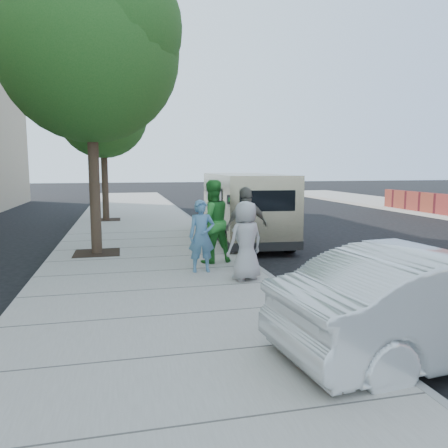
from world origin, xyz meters
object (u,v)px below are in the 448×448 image
(person_gray_shirt, at_px, (246,241))
(person_striped_polo, at_px, (247,227))
(tree_far, at_px, (103,109))
(van, at_px, (244,206))
(person_officer, at_px, (202,236))
(tree_near, at_px, (91,44))
(sedan, at_px, (439,303))
(parking_meter, at_px, (233,211))
(person_green_shirt, at_px, (212,221))

(person_gray_shirt, bearing_deg, person_striped_polo, -126.19)
(tree_far, xyz_separation_m, van, (4.56, -5.90, -3.71))
(person_officer, bearing_deg, tree_near, 133.36)
(sedan, bearing_deg, van, -6.38)
(parking_meter, xyz_separation_m, person_striped_polo, (-0.05, -1.46, -0.21))
(tree_far, distance_m, person_gray_shirt, 12.27)
(tree_near, height_order, parking_meter, tree_near)
(sedan, xyz_separation_m, person_officer, (-2.26, 4.68, 0.22))
(tree_near, height_order, person_green_shirt, tree_near)
(person_officer, bearing_deg, van, 65.90)
(person_green_shirt, bearing_deg, tree_near, -47.17)
(parking_meter, height_order, person_green_shirt, person_green_shirt)
(person_striped_polo, bearing_deg, sedan, 87.95)
(tree_near, distance_m, tree_far, 7.63)
(sedan, bearing_deg, person_green_shirt, 11.82)
(tree_far, xyz_separation_m, person_gray_shirt, (3.08, -11.21, -3.92))
(van, height_order, person_green_shirt, van)
(van, bearing_deg, parking_meter, -108.46)
(tree_far, xyz_separation_m, person_officer, (2.33, -10.31, -3.94))
(tree_near, relative_size, person_officer, 4.73)
(van, bearing_deg, person_green_shirt, -113.87)
(tree_near, xyz_separation_m, person_striped_polo, (3.45, -2.39, -4.47))
(sedan, distance_m, person_gray_shirt, 4.07)
(tree_far, distance_m, person_striped_polo, 11.24)
(tree_near, height_order, sedan, tree_near)
(person_gray_shirt, bearing_deg, person_green_shirt, -98.43)
(person_green_shirt, height_order, person_striped_polo, person_green_shirt)
(tree_near, bearing_deg, parking_meter, -14.91)
(tree_near, bearing_deg, person_officer, -49.32)
(person_green_shirt, bearing_deg, van, -130.71)
(sedan, height_order, person_officer, person_officer)
(tree_far, height_order, person_gray_shirt, tree_far)
(person_gray_shirt, bearing_deg, tree_far, -93.90)
(person_officer, bearing_deg, tree_far, 105.43)
(parking_meter, relative_size, person_green_shirt, 0.79)
(person_green_shirt, distance_m, person_striped_polo, 0.91)
(person_gray_shirt, height_order, person_striped_polo, person_striped_polo)
(van, distance_m, person_officer, 4.95)
(person_green_shirt, bearing_deg, person_gray_shirt, 87.41)
(van, bearing_deg, tree_near, -156.16)
(tree_near, bearing_deg, person_gray_shirt, -49.53)
(parking_meter, height_order, sedan, parking_meter)
(tree_far, height_order, person_green_shirt, tree_far)
(person_gray_shirt, bearing_deg, parking_meter, -118.20)
(tree_far, bearing_deg, person_green_shirt, -73.79)
(sedan, height_order, person_green_shirt, person_green_shirt)
(person_striped_polo, bearing_deg, person_gray_shirt, 58.25)
(person_officer, xyz_separation_m, person_green_shirt, (0.41, 0.88, 0.20))
(parking_meter, distance_m, person_officer, 2.16)
(person_gray_shirt, xyz_separation_m, person_striped_polo, (0.37, 1.22, 0.11))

